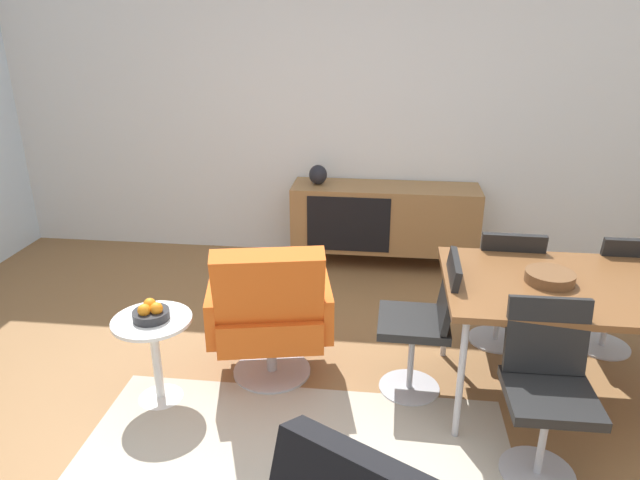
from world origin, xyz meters
name	(u,v)px	position (x,y,z in m)	size (l,w,h in m)	color
ground_plane	(321,433)	(0.00, 0.00, 0.00)	(8.32, 8.32, 0.00)	olive
wall_back	(356,100)	(0.00, 2.60, 1.40)	(6.80, 0.12, 2.80)	silver
sideboard	(384,217)	(0.28, 2.30, 0.44)	(1.60, 0.45, 0.72)	olive
vase_cobalt	(318,175)	(-0.30, 2.30, 0.80)	(0.16, 0.16, 0.17)	black
dining_table	(595,292)	(1.43, 0.46, 0.70)	(1.60, 0.90, 0.74)	brown
wooden_bowl_on_table	(550,277)	(1.18, 0.46, 0.77)	(0.26, 0.26, 0.06)	brown
dining_chair_near_window	(425,320)	(0.54, 0.45, 0.47)	(0.43, 0.41, 0.86)	black
dining_chair_front_left	(547,385)	(1.08, -0.10, 0.47)	(0.40, 0.43, 0.86)	black
dining_chair_back_right	(618,288)	(1.78, 1.01, 0.47)	(0.40, 0.43, 0.86)	black
dining_chair_back_left	(504,282)	(1.07, 1.01, 0.47)	(0.41, 0.43, 0.86)	black
lounge_chair_red	(270,311)	(-0.36, 0.46, 0.47)	(0.81, 0.76, 0.95)	#D85919
side_table_round	(155,350)	(-0.97, 0.19, 0.32)	(0.44, 0.44, 0.52)	white
fruit_bowl	(151,312)	(-0.96, 0.19, 0.56)	(0.20, 0.20, 0.11)	#262628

